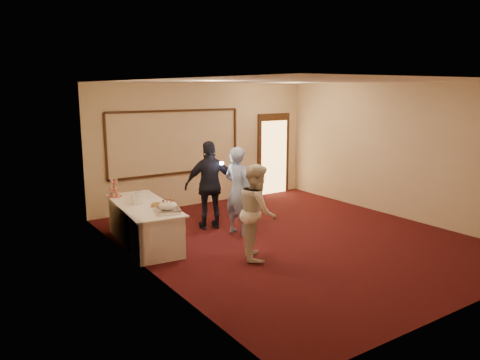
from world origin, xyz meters
The scene contains 14 objects.
floor centered at (0.00, 0.00, 0.00)m, with size 7.00×7.00×0.00m, color black.
room_walls centered at (0.00, 0.00, 2.03)m, with size 6.04×7.04×3.02m.
wall_molding centered at (-0.80, 3.47, 1.60)m, with size 3.45×0.04×1.55m.
doorway centered at (2.15, 3.45, 1.08)m, with size 1.05×0.07×2.20m.
buffet_table centered at (-2.55, 1.31, 0.39)m, with size 1.14×2.40×0.77m.
pavlova_tray centered at (-2.41, 0.55, 0.85)m, with size 0.49×0.60×0.20m.
cupcake_stand centered at (-2.78, 2.20, 0.91)m, with size 0.27×0.27×0.39m.
plate_stack_a centered at (-2.64, 1.38, 0.85)m, with size 0.20×0.20×0.17m.
plate_stack_b centered at (-2.47, 1.69, 0.85)m, with size 0.18×0.18×0.15m.
tart centered at (-2.40, 0.99, 0.80)m, with size 0.27×0.27×0.06m.
man centered at (-0.75, 0.86, 0.88)m, with size 0.64×0.42×1.76m, color #8BABE9.
woman centered at (-1.21, -0.42, 0.82)m, with size 0.79×0.62×1.63m, color white.
guest centered at (-1.00, 1.50, 0.91)m, with size 1.07×0.45×1.83m, color black.
camera_flash centered at (-0.90, 1.22, 1.40)m, with size 0.07×0.04×0.05m, color white.
Camera 1 is at (-5.72, -6.64, 2.87)m, focal length 35.00 mm.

